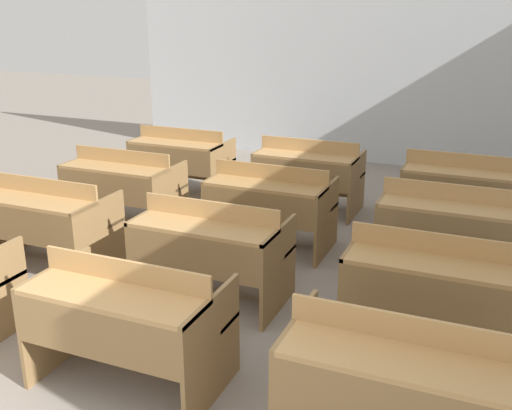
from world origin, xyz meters
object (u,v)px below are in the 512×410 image
bench_front_right (397,382)px  bench_third_left (122,184)px  bench_third_center (270,203)px  bench_second_left (45,219)px  bench_second_right (432,286)px  bench_back_center (308,172)px  bench_front_center (127,318)px  bench_second_center (210,247)px  bench_back_right (460,189)px  bench_back_left (181,158)px  bench_third_right (448,226)px

bench_front_right → bench_third_left: same height
bench_third_left → bench_third_center: 1.63m
bench_second_left → bench_second_right: size_ratio=1.00×
bench_front_right → bench_back_center: (-1.63, 3.56, 0.00)m
bench_second_left → bench_back_center: bearing=55.4°
bench_front_center → bench_second_center: same height
bench_front_center → bench_second_right: (1.62, 1.15, 0.00)m
bench_second_center → bench_back_right: (1.64, 2.33, 0.00)m
bench_back_center → bench_back_right: same height
bench_front_center → bench_back_left: bearing=114.9°
bench_second_left → bench_second_center: same height
bench_third_left → bench_back_left: size_ratio=1.00×
bench_second_left → bench_back_right: size_ratio=1.00×
bench_front_center → bench_second_left: 2.03m
bench_second_left → bench_third_center: same height
bench_front_right → bench_second_left: bearing=159.8°
bench_second_right → bench_back_left: size_ratio=1.00×
bench_third_center → bench_back_center: 1.19m
bench_front_center → bench_front_right: same height
bench_front_right → bench_second_left: same height
bench_front_center → bench_front_right: (1.60, -0.02, 0.00)m
bench_second_right → bench_back_left: (-3.27, 2.39, 0.00)m
bench_second_right → bench_third_center: size_ratio=1.00×
bench_second_left → bench_third_center: 2.02m
bench_front_center → bench_third_center: same height
bench_front_right → bench_third_right: (-0.01, 2.38, 0.00)m
bench_front_center → bench_third_center: bearing=90.3°
bench_second_left → bench_second_right: bearing=-0.5°
bench_second_right → bench_front_right: bearing=-91.0°
bench_second_right → bench_back_right: 2.36m
bench_front_center → bench_second_right: 1.99m
bench_third_center → bench_third_right: same height
bench_second_center → bench_second_left: bearing=179.8°
bench_front_center → bench_second_right: size_ratio=1.00×
bench_front_center → bench_back_left: same height
bench_third_center → bench_back_right: same height
bench_front_center → bench_second_center: size_ratio=1.00×
bench_front_right → bench_back_center: 3.92m
bench_third_right → bench_front_right: bearing=-89.9°
bench_front_center → bench_third_right: 2.85m
bench_third_center → bench_back_center: bearing=90.5°
bench_second_center → bench_third_left: 1.98m
bench_second_left → bench_back_left: size_ratio=1.00×
bench_second_center → bench_back_left: same height
bench_second_center → bench_third_right: 2.02m
bench_third_left → bench_back_center: same height
bench_second_center → bench_third_center: size_ratio=1.00×
bench_second_center → bench_third_left: bearing=144.4°
bench_third_right → bench_back_left: size_ratio=1.00×
bench_front_center → bench_third_right: bearing=55.8°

